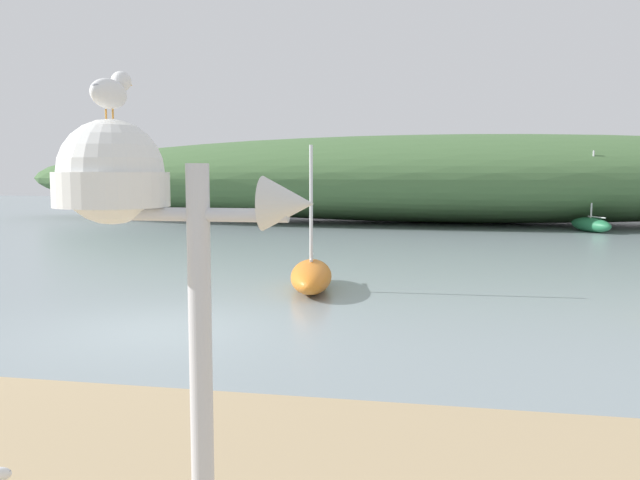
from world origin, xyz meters
The scene contains 6 objects.
ground_plane centered at (0.00, 0.00, 0.00)m, with size 120.00×120.00×0.00m, color gray.
distant_hill centered at (4.99, 27.06, 2.41)m, with size 50.80×12.06×4.82m, color #476B3D.
mast_structure centered at (3.29, -7.55, 2.57)m, with size 1.37×0.59×2.84m.
seagull_on_radar centered at (3.16, -7.53, 3.18)m, with size 0.15×0.37×0.26m.
sailboat_far_left centered at (11.36, 21.92, 0.36)m, with size 1.89×2.98×3.75m.
sailboat_near_shore centered at (1.74, 4.36, 0.36)m, with size 1.52×3.35×3.39m.
Camera 1 is at (4.88, -10.76, 2.76)m, focal length 37.47 mm.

